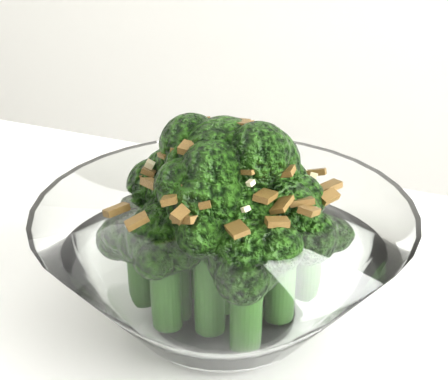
% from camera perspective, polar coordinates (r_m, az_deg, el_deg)
% --- Properties ---
extents(broccoli_dish, '(0.22, 0.22, 0.14)m').
position_cam_1_polar(broccoli_dish, '(0.42, -0.10, -4.94)').
color(broccoli_dish, white).
rests_on(broccoli_dish, table).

